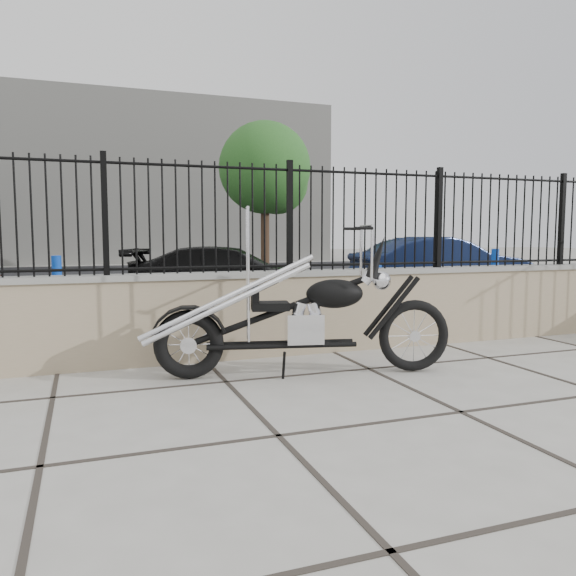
# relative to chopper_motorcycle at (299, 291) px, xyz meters

# --- Properties ---
(ground_plane) EXTENTS (90.00, 90.00, 0.00)m
(ground_plane) POSITION_rel_chopper_motorcycle_xyz_m (-0.73, -1.51, -0.83)
(ground_plane) COLOR #99968E
(ground_plane) RESTS_ON ground
(parking_lot) EXTENTS (30.00, 30.00, 0.00)m
(parking_lot) POSITION_rel_chopper_motorcycle_xyz_m (-0.73, 10.99, -0.83)
(parking_lot) COLOR black
(parking_lot) RESTS_ON ground
(retaining_wall) EXTENTS (14.00, 0.36, 0.96)m
(retaining_wall) POSITION_rel_chopper_motorcycle_xyz_m (-0.73, 0.99, -0.35)
(retaining_wall) COLOR gray
(retaining_wall) RESTS_ON ground_plane
(iron_fence) EXTENTS (14.00, 0.08, 1.20)m
(iron_fence) POSITION_rel_chopper_motorcycle_xyz_m (-0.73, 0.99, 0.73)
(iron_fence) COLOR black
(iron_fence) RESTS_ON retaining_wall
(background_building) EXTENTS (22.00, 6.00, 8.00)m
(background_building) POSITION_rel_chopper_motorcycle_xyz_m (-0.73, 24.99, 3.17)
(background_building) COLOR beige
(background_building) RESTS_ON ground_plane
(chopper_motorcycle) EXTENTS (2.82, 1.08, 1.67)m
(chopper_motorcycle) POSITION_rel_chopper_motorcycle_xyz_m (0.00, 0.00, 0.00)
(chopper_motorcycle) COLOR black
(chopper_motorcycle) RESTS_ON ground_plane
(car_black) EXTENTS (4.24, 2.89, 1.14)m
(car_black) POSITION_rel_chopper_motorcycle_xyz_m (0.72, 5.63, -0.26)
(car_black) COLOR black
(car_black) RESTS_ON parking_lot
(car_blue) EXTENTS (4.16, 1.92, 1.32)m
(car_blue) POSITION_rel_chopper_motorcycle_xyz_m (5.61, 5.65, -0.17)
(car_blue) COLOR #0F1937
(car_blue) RESTS_ON parking_lot
(bollard_a) EXTENTS (0.14, 0.14, 1.09)m
(bollard_a) POSITION_rel_chopper_motorcycle_xyz_m (-2.30, 3.25, -0.29)
(bollard_a) COLOR #0B31A5
(bollard_a) RESTS_ON ground_plane
(bollard_b) EXTENTS (0.13, 0.13, 0.88)m
(bollard_b) POSITION_rel_chopper_motorcycle_xyz_m (2.52, 2.96, -0.39)
(bollard_b) COLOR #0B25A5
(bollard_b) RESTS_ON ground_plane
(bollard_c) EXTENTS (0.15, 0.15, 1.11)m
(bollard_c) POSITION_rel_chopper_motorcycle_xyz_m (5.12, 3.30, -0.28)
(bollard_c) COLOR #0B15B2
(bollard_c) RESTS_ON ground_plane
(tree_right) EXTENTS (3.31, 3.31, 5.59)m
(tree_right) POSITION_rel_chopper_motorcycle_xyz_m (4.30, 14.55, 3.08)
(tree_right) COLOR #382619
(tree_right) RESTS_ON ground_plane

